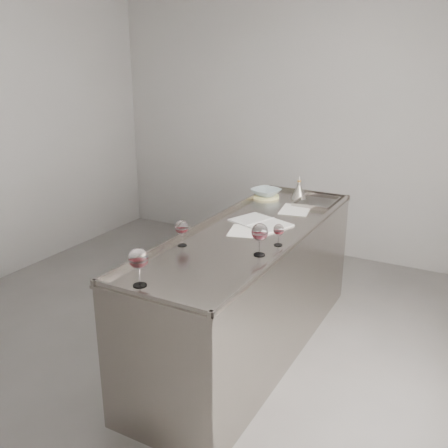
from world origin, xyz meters
The scene contains 12 objects.
room_shell centered at (0.00, 0.00, 1.40)m, with size 4.54×5.04×2.84m.
counter centered at (0.50, 0.30, 0.47)m, with size 0.77×2.42×0.97m.
wine_glass_left centered at (0.22, -0.16, 1.06)m, with size 0.09×0.09×0.17m.
wine_glass_middle centered at (0.36, -0.78, 1.09)m, with size 0.11×0.11×0.21m.
wine_glass_right centered at (0.74, -0.07, 1.09)m, with size 0.11×0.11×0.21m.
wine_glass_small centered at (0.77, 0.14, 1.04)m, with size 0.07×0.07×0.14m.
notebook centered at (0.48, 0.50, 0.95)m, with size 0.49×0.42×0.02m.
loose_paper_top centered at (0.45, 0.28, 0.94)m, with size 0.19×0.27×0.00m, color white.
loose_paper_under centered at (0.59, 0.94, 0.94)m, with size 0.22×0.32×0.00m, color white.
trivet centered at (0.23, 1.18, 0.95)m, with size 0.23×0.23×0.02m, color beige.
ceramic_bowl centered at (0.22, 1.18, 0.99)m, with size 0.24×0.24×0.06m, color #97AAAF.
wine_funnel centered at (0.49, 1.29, 1.00)m, with size 0.14×0.14×0.20m.
Camera 1 is at (1.93, -2.71, 2.11)m, focal length 40.00 mm.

